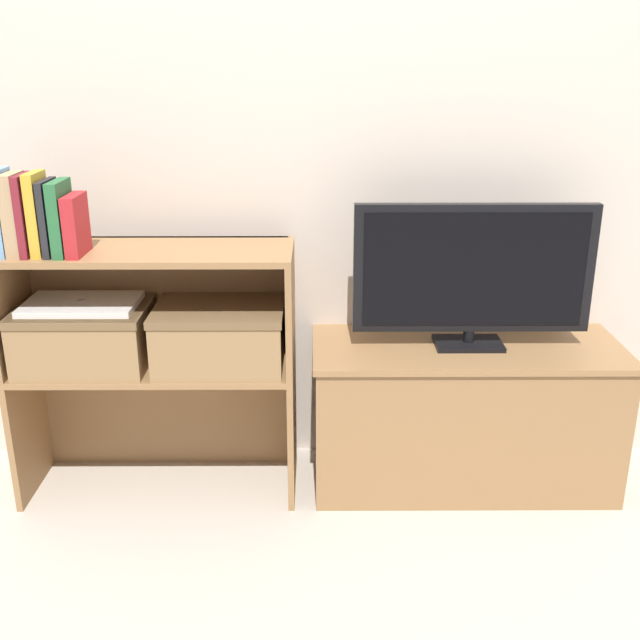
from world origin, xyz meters
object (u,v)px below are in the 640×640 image
object	(u,v)px
storage_basket_right	(220,333)
book_forest	(61,218)
book_mustard	(38,214)
book_tan	(15,215)
book_charcoal	(49,218)
book_maroon	(27,215)
tv	(473,272)
tv_stand	(463,414)
book_crimson	(76,225)
laptop	(81,304)
book_skyblue	(1,213)
storage_basket_left	(85,333)

from	to	relation	value
storage_basket_right	book_forest	bearing A→B (deg)	-173.12
book_mustard	storage_basket_right	world-z (taller)	book_mustard
book_tan	book_charcoal	distance (m)	0.10
book_maroon	tv	bearing A→B (deg)	4.21
tv_stand	book_crimson	world-z (taller)	book_crimson
book_tan	laptop	world-z (taller)	book_tan
tv	storage_basket_right	xyz separation A→B (m)	(-0.81, -0.05, -0.19)
book_tan	book_crimson	world-z (taller)	book_tan
tv_stand	book_skyblue	world-z (taller)	book_skyblue
book_skyblue	book_forest	world-z (taller)	book_skyblue
book_skyblue	storage_basket_right	xyz separation A→B (m)	(0.62, 0.05, -0.40)
book_skyblue	book_crimson	world-z (taller)	book_skyblue
book_tan	storage_basket_left	xyz separation A→B (m)	(0.15, 0.05, -0.40)
book_charcoal	book_crimson	bearing A→B (deg)	0.00
book_maroon	book_charcoal	world-z (taller)	book_maroon
tv_stand	book_mustard	size ratio (longest dim) A/B	4.17
book_mustard	laptop	distance (m)	0.31
tv_stand	storage_basket_left	bearing A→B (deg)	-177.81
laptop	tv	bearing A→B (deg)	2.12
book_charcoal	book_crimson	world-z (taller)	book_charcoal
tv	laptop	xyz separation A→B (m)	(-1.24, -0.05, -0.09)
tv	book_forest	xyz separation A→B (m)	(-1.25, -0.10, 0.20)
book_crimson	book_charcoal	bearing A→B (deg)	180.00
book_skyblue	book_mustard	bearing A→B (deg)	0.00
book_skyblue	book_maroon	distance (m)	0.08
tv	book_tan	size ratio (longest dim) A/B	3.15
book_skyblue	book_maroon	bearing A→B (deg)	0.00
book_skyblue	book_maroon	world-z (taller)	book_skyblue
book_skyblue	book_charcoal	world-z (taller)	book_skyblue
book_maroon	book_forest	distance (m)	0.10
book_skyblue	book_charcoal	distance (m)	0.14
tv	book_charcoal	distance (m)	1.31
book_maroon	book_skyblue	bearing A→B (deg)	180.00
tv	book_maroon	world-z (taller)	book_maroon
tv	book_forest	world-z (taller)	book_forest
tv	book_skyblue	world-z (taller)	book_skyblue
tv_stand	book_forest	xyz separation A→B (m)	(-1.25, -0.10, 0.70)
storage_basket_left	laptop	world-z (taller)	laptop
book_tan	storage_basket_left	world-z (taller)	book_tan
book_charcoal	storage_basket_right	size ratio (longest dim) A/B	0.54
book_crimson	storage_basket_right	size ratio (longest dim) A/B	0.44
book_charcoal	laptop	distance (m)	0.30
tv_stand	book_charcoal	world-z (taller)	book_charcoal
tv_stand	laptop	world-z (taller)	laptop
book_maroon	book_mustard	distance (m)	0.03
laptop	storage_basket_right	bearing A→B (deg)	0.00
storage_basket_right	laptop	bearing A→B (deg)	180.00
book_tan	book_mustard	world-z (taller)	book_mustard
tv	book_tan	xyz separation A→B (m)	(-1.39, -0.10, 0.21)
book_charcoal	book_crimson	xyz separation A→B (m)	(0.08, 0.00, -0.02)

